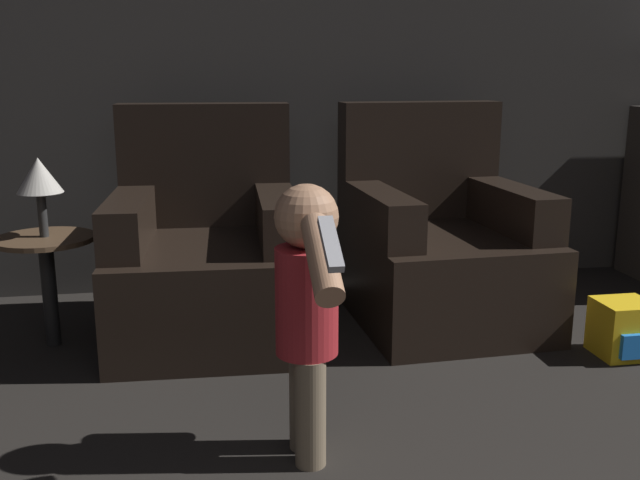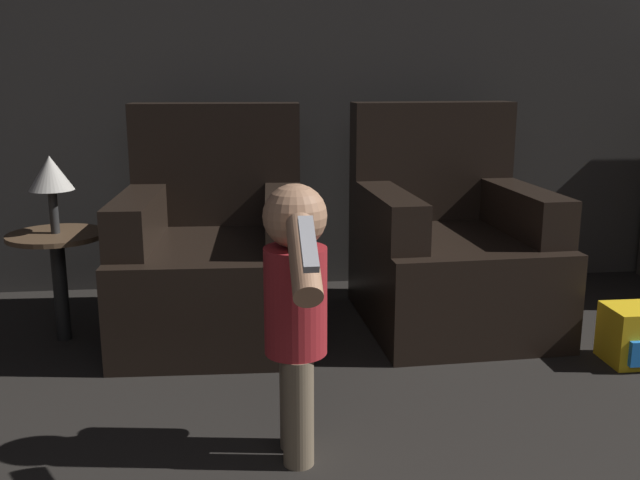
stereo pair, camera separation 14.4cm
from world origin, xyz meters
name	(u,v)px [view 2 (the right image)]	position (x,y,z in m)	size (l,w,h in m)	color
wall_back	(250,33)	(0.00, 4.50, 1.30)	(8.40, 0.05, 2.60)	#33302D
armchair_left	(214,257)	(-0.19, 3.82, 0.33)	(0.81, 0.93, 0.97)	black
armchair_right	(449,250)	(0.86, 3.82, 0.33)	(0.81, 0.93, 0.97)	black
person_toddler	(296,302)	(0.08, 2.69, 0.48)	(0.18, 0.57, 0.82)	brown
toy_backpack	(634,335)	(1.45, 3.25, 0.11)	(0.21, 0.22, 0.22)	yellow
side_table	(58,254)	(-0.83, 3.76, 0.38)	(0.40, 0.40, 0.46)	black
lamp	(51,175)	(-0.83, 3.76, 0.71)	(0.18, 0.18, 0.32)	#262626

